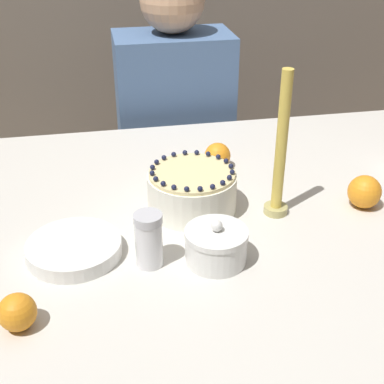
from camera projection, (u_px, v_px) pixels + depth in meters
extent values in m
cube|color=beige|center=(208.00, 219.00, 1.27)|extent=(1.57, 1.09, 0.03)
cylinder|color=beige|center=(369.00, 216.00, 1.99)|extent=(0.07, 0.07, 0.72)
cylinder|color=white|center=(192.00, 192.00, 1.26)|extent=(0.21, 0.21, 0.09)
cylinder|color=beige|center=(192.00, 173.00, 1.23)|extent=(0.20, 0.20, 0.01)
sphere|color=#191E3D|center=(231.00, 166.00, 1.24)|extent=(0.01, 0.01, 0.01)
sphere|color=#191E3D|center=(226.00, 161.00, 1.27)|extent=(0.01, 0.01, 0.01)
sphere|color=#191E3D|center=(218.00, 157.00, 1.28)|extent=(0.01, 0.01, 0.01)
sphere|color=#191E3D|center=(208.00, 154.00, 1.30)|extent=(0.01, 0.01, 0.01)
sphere|color=#191E3D|center=(197.00, 152.00, 1.31)|extent=(0.01, 0.01, 0.01)
sphere|color=#191E3D|center=(185.00, 153.00, 1.31)|extent=(0.01, 0.01, 0.01)
sphere|color=#191E3D|center=(174.00, 154.00, 1.30)|extent=(0.01, 0.01, 0.01)
sphere|color=#191E3D|center=(164.00, 158.00, 1.28)|extent=(0.01, 0.01, 0.01)
sphere|color=#191E3D|center=(157.00, 162.00, 1.26)|extent=(0.01, 0.01, 0.01)
sphere|color=#191E3D|center=(152.00, 167.00, 1.24)|extent=(0.01, 0.01, 0.01)
sphere|color=#191E3D|center=(152.00, 173.00, 1.21)|extent=(0.01, 0.01, 0.01)
sphere|color=#191E3D|center=(156.00, 179.00, 1.19)|extent=(0.01, 0.01, 0.01)
sphere|color=#191E3D|center=(163.00, 184.00, 1.17)|extent=(0.01, 0.01, 0.01)
sphere|color=#191E3D|center=(174.00, 187.00, 1.15)|extent=(0.01, 0.01, 0.01)
sphere|color=#191E3D|center=(187.00, 189.00, 1.15)|extent=(0.01, 0.01, 0.01)
sphere|color=#191E3D|center=(200.00, 189.00, 1.15)|extent=(0.01, 0.01, 0.01)
sphere|color=#191E3D|center=(213.00, 187.00, 1.16)|extent=(0.01, 0.01, 0.01)
sphere|color=#191E3D|center=(223.00, 183.00, 1.17)|extent=(0.01, 0.01, 0.01)
sphere|color=#191E3D|center=(229.00, 178.00, 1.19)|extent=(0.01, 0.01, 0.01)
sphere|color=#191E3D|center=(232.00, 172.00, 1.22)|extent=(0.01, 0.01, 0.01)
cylinder|color=white|center=(216.00, 248.00, 1.08)|extent=(0.13, 0.13, 0.06)
cylinder|color=white|center=(216.00, 233.00, 1.07)|extent=(0.13, 0.13, 0.01)
sphere|color=white|center=(217.00, 226.00, 1.06)|extent=(0.02, 0.02, 0.02)
cylinder|color=white|center=(149.00, 244.00, 1.07)|extent=(0.06, 0.06, 0.10)
cylinder|color=silver|center=(148.00, 219.00, 1.04)|extent=(0.06, 0.06, 0.02)
cylinder|color=white|center=(75.00, 253.00, 1.11)|extent=(0.20, 0.20, 0.01)
cylinder|color=white|center=(74.00, 250.00, 1.11)|extent=(0.20, 0.20, 0.01)
cylinder|color=white|center=(74.00, 247.00, 1.11)|extent=(0.20, 0.20, 0.01)
cylinder|color=white|center=(73.00, 244.00, 1.10)|extent=(0.20, 0.20, 0.01)
cylinder|color=tan|center=(276.00, 209.00, 1.26)|extent=(0.06, 0.06, 0.02)
cylinder|color=gold|center=(282.00, 142.00, 1.17)|extent=(0.03, 0.03, 0.33)
sphere|color=orange|center=(218.00, 156.00, 1.45)|extent=(0.07, 0.07, 0.07)
sphere|color=orange|center=(17.00, 312.00, 0.92)|extent=(0.07, 0.07, 0.07)
sphere|color=orange|center=(364.00, 192.00, 1.27)|extent=(0.08, 0.08, 0.08)
cube|color=#595960|center=(176.00, 228.00, 2.16)|extent=(0.34, 0.34, 0.45)
cube|color=#4C6B99|center=(174.00, 111.00, 1.92)|extent=(0.40, 0.24, 0.55)
sphere|color=tan|center=(172.00, 0.00, 1.73)|extent=(0.21, 0.21, 0.21)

